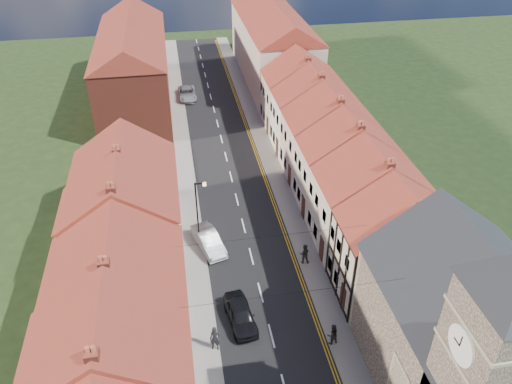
{
  "coord_description": "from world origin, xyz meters",
  "views": [
    {
      "loc": [
        -4.84,
        -11.44,
        26.34
      ],
      "look_at": [
        1.06,
        21.82,
        3.5
      ],
      "focal_mm": 35.0,
      "sensor_mm": 36.0,
      "label": 1
    }
  ],
  "objects_px": {
    "car_distant": "(187,94)",
    "church": "(478,336)",
    "lamppost": "(198,211)",
    "pedestrian_right": "(332,334)",
    "car_near": "(240,315)",
    "car_mid": "(208,241)",
    "pedestrian_right_b": "(304,254)",
    "pedestrian_left": "(215,339)"
  },
  "relations": [
    {
      "from": "car_mid",
      "to": "pedestrian_right",
      "type": "height_order",
      "value": "pedestrian_right"
    },
    {
      "from": "church",
      "to": "pedestrian_left",
      "type": "relative_size",
      "value": 8.24
    },
    {
      "from": "pedestrian_left",
      "to": "pedestrian_right_b",
      "type": "xyz_separation_m",
      "value": [
        7.64,
        6.96,
        -0.07
      ]
    },
    {
      "from": "pedestrian_left",
      "to": "pedestrian_right_b",
      "type": "relative_size",
      "value": 1.09
    },
    {
      "from": "car_distant",
      "to": "pedestrian_left",
      "type": "height_order",
      "value": "pedestrian_left"
    },
    {
      "from": "car_near",
      "to": "car_distant",
      "type": "distance_m",
      "value": 38.46
    },
    {
      "from": "car_distant",
      "to": "pedestrian_right_b",
      "type": "height_order",
      "value": "pedestrian_right_b"
    },
    {
      "from": "car_distant",
      "to": "lamppost",
      "type": "bearing_deg",
      "value": -91.69
    },
    {
      "from": "pedestrian_right",
      "to": "car_distant",
      "type": "bearing_deg",
      "value": -93.66
    },
    {
      "from": "car_mid",
      "to": "pedestrian_left",
      "type": "height_order",
      "value": "pedestrian_left"
    },
    {
      "from": "church",
      "to": "pedestrian_right",
      "type": "height_order",
      "value": "church"
    },
    {
      "from": "car_distant",
      "to": "car_near",
      "type": "bearing_deg",
      "value": -88.41
    },
    {
      "from": "car_near",
      "to": "car_distant",
      "type": "xyz_separation_m",
      "value": [
        -1.22,
        38.45,
        -0.03
      ]
    },
    {
      "from": "church",
      "to": "car_distant",
      "type": "distance_m",
      "value": 48.58
    },
    {
      "from": "car_mid",
      "to": "pedestrian_right_b",
      "type": "xyz_separation_m",
      "value": [
        7.09,
        -3.15,
        0.24
      ]
    },
    {
      "from": "car_mid",
      "to": "pedestrian_left",
      "type": "relative_size",
      "value": 2.38
    },
    {
      "from": "car_near",
      "to": "car_distant",
      "type": "bearing_deg",
      "value": 84.77
    },
    {
      "from": "car_mid",
      "to": "car_near",
      "type": "bearing_deg",
      "value": -97.17
    },
    {
      "from": "car_near",
      "to": "pedestrian_right_b",
      "type": "distance_m",
      "value": 7.58
    },
    {
      "from": "lamppost",
      "to": "pedestrian_right",
      "type": "bearing_deg",
      "value": -56.38
    },
    {
      "from": "church",
      "to": "lamppost",
      "type": "relative_size",
      "value": 2.53
    },
    {
      "from": "pedestrian_right_b",
      "to": "car_mid",
      "type": "bearing_deg",
      "value": -10.35
    },
    {
      "from": "church",
      "to": "pedestrian_right",
      "type": "xyz_separation_m",
      "value": [
        -5.66,
        5.38,
        -4.96
      ]
    },
    {
      "from": "pedestrian_right",
      "to": "pedestrian_left",
      "type": "bearing_deg",
      "value": -19.49
    },
    {
      "from": "car_distant",
      "to": "pedestrian_right",
      "type": "distance_m",
      "value": 41.85
    },
    {
      "from": "pedestrian_left",
      "to": "church",
      "type": "bearing_deg",
      "value": -10.46
    },
    {
      "from": "church",
      "to": "car_mid",
      "type": "relative_size",
      "value": 3.45
    },
    {
      "from": "church",
      "to": "pedestrian_right_b",
      "type": "height_order",
      "value": "church"
    },
    {
      "from": "car_near",
      "to": "pedestrian_left",
      "type": "distance_m",
      "value": 2.79
    },
    {
      "from": "church",
      "to": "car_near",
      "type": "xyz_separation_m",
      "value": [
        -11.19,
        8.23,
        -5.17
      ]
    },
    {
      "from": "church",
      "to": "pedestrian_right_b",
      "type": "bearing_deg",
      "value": 112.52
    },
    {
      "from": "church",
      "to": "car_near",
      "type": "bearing_deg",
      "value": 143.66
    },
    {
      "from": "church",
      "to": "pedestrian_right",
      "type": "bearing_deg",
      "value": 136.47
    },
    {
      "from": "car_mid",
      "to": "pedestrian_right_b",
      "type": "bearing_deg",
      "value": -40.7
    },
    {
      "from": "car_near",
      "to": "car_distant",
      "type": "height_order",
      "value": "car_near"
    },
    {
      "from": "church",
      "to": "car_distant",
      "type": "height_order",
      "value": "church"
    },
    {
      "from": "lamppost",
      "to": "car_distant",
      "type": "distance_m",
      "value": 30.15
    },
    {
      "from": "church",
      "to": "pedestrian_right_b",
      "type": "relative_size",
      "value": 8.96
    },
    {
      "from": "car_mid",
      "to": "car_distant",
      "type": "bearing_deg",
      "value": 72.94
    },
    {
      "from": "car_distant",
      "to": "church",
      "type": "bearing_deg",
      "value": -75.34
    },
    {
      "from": "car_near",
      "to": "lamppost",
      "type": "bearing_deg",
      "value": 96.17
    },
    {
      "from": "car_distant",
      "to": "pedestrian_right",
      "type": "relative_size",
      "value": 3.05
    }
  ]
}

